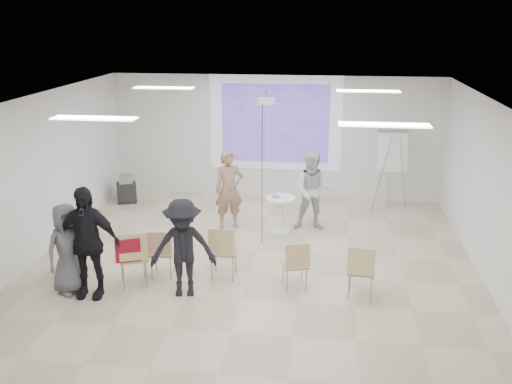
# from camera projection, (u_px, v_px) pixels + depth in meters

# --- Properties ---
(floor) EXTENTS (8.00, 9.00, 0.10)m
(floor) POSITION_uv_depth(u_px,v_px,m) (250.00, 275.00, 10.08)
(floor) COLOR beige
(floor) RESTS_ON ground
(ceiling) EXTENTS (8.00, 9.00, 0.10)m
(ceiling) POSITION_uv_depth(u_px,v_px,m) (250.00, 100.00, 9.16)
(ceiling) COLOR white
(ceiling) RESTS_ON wall_back
(wall_back) EXTENTS (8.00, 0.10, 3.00)m
(wall_back) POSITION_uv_depth(u_px,v_px,m) (275.00, 137.00, 13.93)
(wall_back) COLOR silver
(wall_back) RESTS_ON floor
(wall_left) EXTENTS (0.10, 9.00, 3.00)m
(wall_left) POSITION_uv_depth(u_px,v_px,m) (24.00, 183.00, 10.11)
(wall_left) COLOR silver
(wall_left) RESTS_ON floor
(wall_right) EXTENTS (0.10, 9.00, 3.00)m
(wall_right) POSITION_uv_depth(u_px,v_px,m) (500.00, 201.00, 9.13)
(wall_right) COLOR silver
(wall_right) RESTS_ON floor
(projection_halo) EXTENTS (3.20, 0.01, 2.30)m
(projection_halo) POSITION_uv_depth(u_px,v_px,m) (275.00, 123.00, 13.76)
(projection_halo) COLOR silver
(projection_halo) RESTS_ON wall_back
(projection_image) EXTENTS (2.60, 0.01, 1.90)m
(projection_image) POSITION_uv_depth(u_px,v_px,m) (275.00, 123.00, 13.75)
(projection_image) COLOR #5935B5
(projection_image) RESTS_ON wall_back
(pedestal_table) EXTENTS (0.81, 0.81, 0.78)m
(pedestal_table) POSITION_uv_depth(u_px,v_px,m) (280.00, 212.00, 11.85)
(pedestal_table) COLOR white
(pedestal_table) RESTS_ON floor
(player_left) EXTENTS (0.82, 0.69, 1.90)m
(player_left) POSITION_uv_depth(u_px,v_px,m) (229.00, 185.00, 11.96)
(player_left) COLOR #9E7661
(player_left) RESTS_ON floor
(player_right) EXTENTS (0.92, 0.75, 1.86)m
(player_right) POSITION_uv_depth(u_px,v_px,m) (314.00, 187.00, 11.88)
(player_right) COLOR silver
(player_right) RESTS_ON floor
(controller_left) EXTENTS (0.08, 0.12, 0.04)m
(controller_left) POSITION_uv_depth(u_px,v_px,m) (239.00, 168.00, 12.09)
(controller_left) COLOR silver
(controller_left) RESTS_ON player_left
(controller_right) EXTENTS (0.04, 0.11, 0.04)m
(controller_right) POSITION_uv_depth(u_px,v_px,m) (306.00, 168.00, 12.04)
(controller_right) COLOR silver
(controller_right) RESTS_ON player_right
(chair_far_left) EXTENTS (0.45, 0.49, 0.94)m
(chair_far_left) POSITION_uv_depth(u_px,v_px,m) (76.00, 246.00, 9.82)
(chair_far_left) COLOR tan
(chair_far_left) RESTS_ON floor
(chair_left_mid) EXTENTS (0.62, 0.64, 0.99)m
(chair_left_mid) POSITION_uv_depth(u_px,v_px,m) (133.00, 254.00, 9.39)
(chair_left_mid) COLOR tan
(chair_left_mid) RESTS_ON floor
(chair_left_inner) EXTENTS (0.43, 0.46, 0.87)m
(chair_left_inner) POSITION_uv_depth(u_px,v_px,m) (161.00, 250.00, 9.75)
(chair_left_inner) COLOR tan
(chair_left_inner) RESTS_ON floor
(chair_center) EXTENTS (0.45, 0.49, 0.96)m
(chair_center) POSITION_uv_depth(u_px,v_px,m) (223.00, 248.00, 9.67)
(chair_center) COLOR tan
(chair_center) RESTS_ON floor
(chair_right_inner) EXTENTS (0.50, 0.52, 0.85)m
(chair_right_inner) POSITION_uv_depth(u_px,v_px,m) (296.00, 262.00, 9.29)
(chair_right_inner) COLOR tan
(chair_right_inner) RESTS_ON floor
(chair_right_far) EXTENTS (0.47, 0.50, 0.91)m
(chair_right_far) POSITION_uv_depth(u_px,v_px,m) (361.00, 268.00, 8.99)
(chair_right_far) COLOR tan
(chair_right_far) RESTS_ON floor
(red_jacket) EXTENTS (0.41, 0.25, 0.39)m
(red_jacket) POSITION_uv_depth(u_px,v_px,m) (128.00, 250.00, 9.22)
(red_jacket) COLOR maroon
(red_jacket) RESTS_ON chair_left_mid
(laptop) EXTENTS (0.33, 0.25, 0.03)m
(laptop) POSITION_uv_depth(u_px,v_px,m) (163.00, 250.00, 9.85)
(laptop) COLOR black
(laptop) RESTS_ON chair_left_inner
(audience_left) EXTENTS (1.25, 0.77, 2.11)m
(audience_left) POSITION_uv_depth(u_px,v_px,m) (86.00, 234.00, 8.97)
(audience_left) COLOR black
(audience_left) RESTS_ON floor
(audience_mid) EXTENTS (1.29, 0.85, 1.85)m
(audience_mid) POSITION_uv_depth(u_px,v_px,m) (183.00, 242.00, 9.03)
(audience_mid) COLOR black
(audience_mid) RESTS_ON floor
(audience_outer) EXTENTS (0.94, 0.99, 1.69)m
(audience_outer) POSITION_uv_depth(u_px,v_px,m) (67.00, 243.00, 9.16)
(audience_outer) COLOR slate
(audience_outer) RESTS_ON floor
(flipchart_easel) EXTENTS (0.81, 0.62, 1.89)m
(flipchart_easel) POSITION_uv_depth(u_px,v_px,m) (392.00, 152.00, 12.91)
(flipchart_easel) COLOR gray
(flipchart_easel) RESTS_ON floor
(av_cart) EXTENTS (0.56, 0.51, 0.69)m
(av_cart) POSITION_uv_depth(u_px,v_px,m) (126.00, 190.00, 13.77)
(av_cart) COLOR black
(av_cart) RESTS_ON floor
(ceiling_projector) EXTENTS (0.30, 0.25, 3.00)m
(ceiling_projector) POSITION_uv_depth(u_px,v_px,m) (266.00, 108.00, 10.67)
(ceiling_projector) COLOR white
(ceiling_projector) RESTS_ON ceiling
(fluor_panel_nw) EXTENTS (1.20, 0.30, 0.02)m
(fluor_panel_nw) POSITION_uv_depth(u_px,v_px,m) (164.00, 88.00, 11.32)
(fluor_panel_nw) COLOR white
(fluor_panel_nw) RESTS_ON ceiling
(fluor_panel_ne) EXTENTS (1.20, 0.30, 0.02)m
(fluor_panel_ne) POSITION_uv_depth(u_px,v_px,m) (368.00, 91.00, 10.83)
(fluor_panel_ne) COLOR white
(fluor_panel_ne) RESTS_ON ceiling
(fluor_panel_sw) EXTENTS (1.20, 0.30, 0.02)m
(fluor_panel_sw) POSITION_uv_depth(u_px,v_px,m) (94.00, 118.00, 8.00)
(fluor_panel_sw) COLOR white
(fluor_panel_sw) RESTS_ON ceiling
(fluor_panel_se) EXTENTS (1.20, 0.30, 0.02)m
(fluor_panel_se) POSITION_uv_depth(u_px,v_px,m) (384.00, 125.00, 7.52)
(fluor_panel_se) COLOR white
(fluor_panel_se) RESTS_ON ceiling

